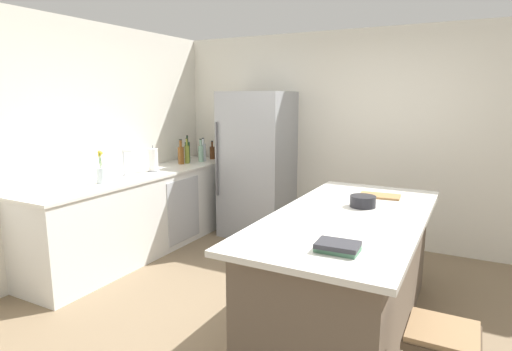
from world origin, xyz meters
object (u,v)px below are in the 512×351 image
(olive_oil_bottle, at_px, (187,154))
(whiskey_bottle, at_px, (181,154))
(bar_stool, at_px, (441,349))
(paper_towel_roll, at_px, (153,160))
(soda_bottle, at_px, (203,152))
(mixing_bowl, at_px, (363,201))
(gin_bottle, at_px, (201,153))
(syrup_bottle, at_px, (212,152))
(refrigerator, at_px, (257,165))
(cookbook_stack, at_px, (338,247))
(cutting_board, at_px, (380,196))
(kitchen_island, at_px, (347,271))
(vinegar_bottle, at_px, (201,152))
(flower_vase, at_px, (101,174))
(sink_faucet, at_px, (125,162))
(wine_bottle, at_px, (188,151))

(olive_oil_bottle, relative_size, whiskey_bottle, 1.04)
(bar_stool, bearing_deg, paper_towel_roll, 154.43)
(soda_bottle, bearing_deg, whiskey_bottle, -103.78)
(whiskey_bottle, relative_size, mixing_bowl, 1.56)
(gin_bottle, relative_size, olive_oil_bottle, 0.92)
(syrup_bottle, relative_size, olive_oil_bottle, 0.76)
(refrigerator, xyz_separation_m, syrup_bottle, (-0.79, 0.14, 0.10))
(cookbook_stack, bearing_deg, gin_bottle, 137.89)
(soda_bottle, distance_m, cutting_board, 2.78)
(bar_stool, height_order, cookbook_stack, cookbook_stack)
(whiskey_bottle, height_order, cutting_board, whiskey_bottle)
(kitchen_island, distance_m, gin_bottle, 3.01)
(refrigerator, distance_m, vinegar_bottle, 0.94)
(flower_vase, xyz_separation_m, cutting_board, (2.63, 0.77, -0.10))
(flower_vase, relative_size, gin_bottle, 1.08)
(cookbook_stack, relative_size, cutting_board, 0.69)
(whiskey_bottle, xyz_separation_m, cutting_board, (2.69, -0.61, -0.13))
(kitchen_island, distance_m, olive_oil_bottle, 2.99)
(refrigerator, relative_size, bar_stool, 2.93)
(refrigerator, xyz_separation_m, bar_stool, (2.43, -2.59, -0.41))
(soda_bottle, bearing_deg, sink_faucet, -95.24)
(mixing_bowl, bearing_deg, paper_towel_roll, 170.35)
(paper_towel_roll, relative_size, wine_bottle, 0.87)
(wine_bottle, xyz_separation_m, mixing_bowl, (2.68, -1.23, -0.11))
(refrigerator, relative_size, sink_faucet, 6.24)
(flower_vase, bearing_deg, kitchen_island, 1.84)
(refrigerator, bearing_deg, bar_stool, -46.75)
(vinegar_bottle, bearing_deg, cookbook_stack, -42.92)
(gin_bottle, bearing_deg, paper_towel_roll, -93.95)
(mixing_bowl, bearing_deg, whiskey_bottle, 158.63)
(bar_stool, xyz_separation_m, mixing_bowl, (-0.70, 1.13, 0.45))
(bar_stool, height_order, gin_bottle, gin_bottle)
(wine_bottle, bearing_deg, syrup_bottle, 66.88)
(sink_faucet, xyz_separation_m, olive_oil_bottle, (0.06, 1.06, -0.03))
(cutting_board, bearing_deg, sink_faucet, -172.66)
(flower_vase, bearing_deg, bar_stool, -13.48)
(kitchen_island, distance_m, soda_bottle, 3.07)
(olive_oil_bottle, xyz_separation_m, cutting_board, (2.66, -0.71, -0.13))
(olive_oil_bottle, height_order, mixing_bowl, olive_oil_bottle)
(mixing_bowl, height_order, cutting_board, mixing_bowl)
(refrigerator, relative_size, vinegar_bottle, 7.04)
(gin_bottle, distance_m, whiskey_bottle, 0.31)
(kitchen_island, relative_size, sink_faucet, 7.66)
(gin_bottle, bearing_deg, olive_oil_bottle, -113.58)
(mixing_bowl, bearing_deg, flower_vase, -172.32)
(refrigerator, xyz_separation_m, cookbook_stack, (1.85, -2.52, 0.02))
(bar_stool, xyz_separation_m, vinegar_bottle, (-3.36, 2.65, 0.52))
(sink_faucet, distance_m, gin_bottle, 1.26)
(olive_oil_bottle, distance_m, cookbook_stack, 3.50)
(sink_faucet, height_order, cookbook_stack, sink_faucet)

